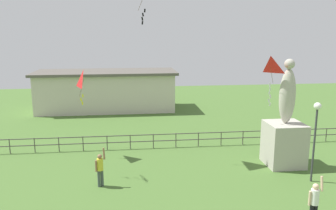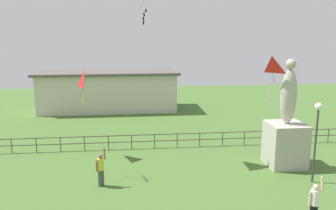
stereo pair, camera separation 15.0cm
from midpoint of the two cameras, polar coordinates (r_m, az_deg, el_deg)
The scene contains 8 objects.
statue_monument at distance 20.71m, azimuth 18.89°, elevation -4.69°, with size 1.99×1.99×6.02m.
lamppost at distance 18.59m, azimuth 23.39°, elevation -2.94°, with size 0.36×0.36×4.09m.
person_2 at distance 17.55m, azimuth -10.71°, elevation -9.97°, with size 0.51×0.31×1.95m.
person_3 at distance 15.11m, azimuth 23.11°, elevation -14.31°, with size 0.53×0.32×2.04m.
kite_3 at distance 21.14m, azimuth -13.18°, elevation 4.10°, with size 0.66×1.09×2.07m.
kite_4 at distance 19.28m, azimuth 16.74°, elevation 5.70°, with size 1.06×1.05×2.68m.
waterfront_railing at distance 22.76m, azimuth -2.51°, elevation -5.56°, with size 36.04×0.06×0.95m.
pavilion_building at distance 34.19m, azimuth -9.56°, elevation 2.41°, with size 13.35×5.15×3.77m.
Camera 2 is at (-1.52, -7.68, 7.45)m, focal length 37.31 mm.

